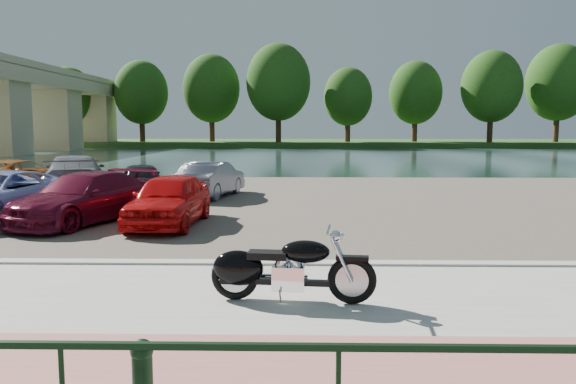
% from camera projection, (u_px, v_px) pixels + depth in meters
% --- Properties ---
extents(ground, '(200.00, 200.00, 0.00)m').
position_uv_depth(ground, '(319.00, 304.00, 8.07)').
color(ground, '#595447').
rests_on(ground, ground).
extents(promenade, '(60.00, 6.00, 0.10)m').
position_uv_depth(promenade, '(321.00, 325.00, 7.07)').
color(promenade, '#A2A099').
rests_on(promenade, ground).
extents(pink_path, '(60.00, 2.00, 0.01)m').
position_uv_depth(pink_path, '(327.00, 373.00, 5.58)').
color(pink_path, '#A05D5A').
rests_on(pink_path, promenade).
extents(kerb, '(60.00, 0.30, 0.14)m').
position_uv_depth(kerb, '(315.00, 265.00, 10.05)').
color(kerb, '#A2A099').
rests_on(kerb, ground).
extents(parking_lot, '(60.00, 18.00, 0.04)m').
position_uv_depth(parking_lot, '(308.00, 202.00, 19.00)').
color(parking_lot, '#48423A').
rests_on(parking_lot, ground).
extents(river, '(120.00, 40.00, 0.00)m').
position_uv_depth(river, '(303.00, 157.00, 47.80)').
color(river, '#192D29').
rests_on(river, ground).
extents(far_bank, '(120.00, 24.00, 0.60)m').
position_uv_depth(far_bank, '(302.00, 143.00, 79.54)').
color(far_bank, '#234217').
rests_on(far_bank, ground).
extents(railing, '(24.04, 0.05, 0.90)m').
position_uv_depth(railing, '(338.00, 373.00, 4.01)').
color(railing, black).
rests_on(railing, promenade).
extents(far_trees, '(70.25, 10.68, 12.52)m').
position_uv_depth(far_trees, '(336.00, 88.00, 72.46)').
color(far_trees, '#372214').
rests_on(far_trees, far_bank).
extents(motorcycle, '(2.33, 0.75, 1.05)m').
position_uv_depth(motorcycle, '(277.00, 269.00, 7.85)').
color(motorcycle, black).
rests_on(motorcycle, promenade).
extents(car_3, '(3.27, 4.87, 1.31)m').
position_uv_depth(car_3, '(84.00, 198.00, 14.68)').
color(car_3, maroon).
rests_on(car_3, parking_lot).
extents(car_4, '(1.74, 3.96, 1.33)m').
position_uv_depth(car_4, '(169.00, 199.00, 14.28)').
color(car_4, red).
rests_on(car_4, parking_lot).
extents(car_6, '(2.84, 4.97, 1.31)m').
position_uv_depth(car_6, '(17.00, 177.00, 20.92)').
color(car_6, '#BE702B').
rests_on(car_6, parking_lot).
extents(car_7, '(3.66, 5.49, 1.48)m').
position_uv_depth(car_7, '(75.00, 175.00, 20.68)').
color(car_7, gray).
rests_on(car_7, parking_lot).
extents(car_8, '(2.59, 3.86, 1.22)m').
position_uv_depth(car_8, '(141.00, 179.00, 20.42)').
color(car_8, black).
rests_on(car_8, parking_lot).
extents(car_9, '(2.10, 4.05, 1.27)m').
position_uv_depth(car_9, '(211.00, 179.00, 20.15)').
color(car_9, slate).
rests_on(car_9, parking_lot).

